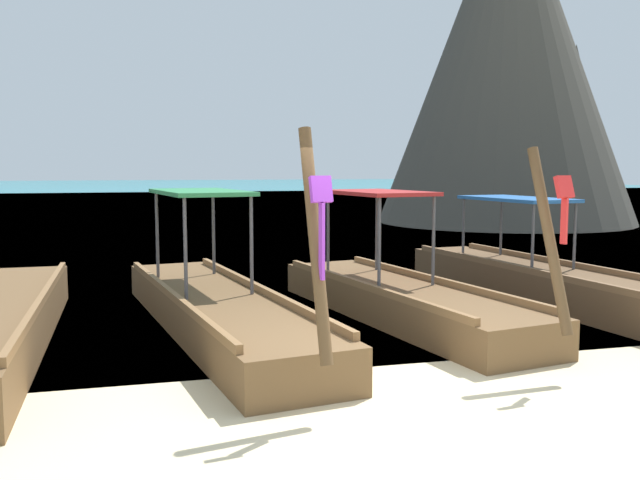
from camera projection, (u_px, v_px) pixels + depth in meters
name	position (u px, v px, depth m)	size (l,w,h in m)	color
ground	(403.00, 403.00, 6.70)	(120.00, 120.00, 0.00)	beige
sea_water	(169.00, 191.00, 65.66)	(120.00, 120.00, 0.00)	#147A89
longtail_boat_violet_ribbon	(217.00, 308.00, 9.65)	(2.43, 7.26, 2.70)	brown
longtail_boat_red_ribbon	(401.00, 298.00, 10.44)	(2.40, 6.40, 2.55)	brown
longtail_boat_pink_ribbon	(546.00, 282.00, 11.75)	(2.07, 7.30, 2.71)	brown
karst_rock	(513.00, 56.00, 28.46)	(11.44, 10.60, 14.52)	#47443D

